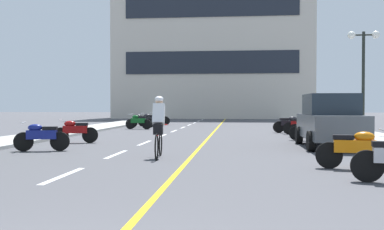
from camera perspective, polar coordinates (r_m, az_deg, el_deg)
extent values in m
plane|color=#47474C|center=(23.87, 2.13, -2.22)|extent=(140.00, 140.00, 0.00)
cube|color=#A8A8A3|center=(28.19, -12.24, -1.60)|extent=(2.40, 72.00, 0.12)
cube|color=#A8A8A3|center=(27.41, 17.75, -1.71)|extent=(2.40, 72.00, 0.12)
cube|color=silver|center=(9.56, -16.03, -7.41)|extent=(0.14, 2.20, 0.01)
cube|color=silver|center=(13.33, -9.60, -4.94)|extent=(0.14, 2.20, 0.01)
cube|color=silver|center=(17.20, -6.05, -3.55)|extent=(0.14, 2.20, 0.01)
cube|color=silver|center=(21.12, -3.82, -2.66)|extent=(0.14, 2.20, 0.01)
cube|color=silver|center=(25.07, -2.29, -2.05)|extent=(0.14, 2.20, 0.01)
cube|color=silver|center=(29.03, -1.18, -1.60)|extent=(0.14, 2.20, 0.01)
cube|color=silver|center=(33.00, -0.34, -1.26)|extent=(0.14, 2.20, 0.01)
cube|color=silver|center=(36.97, 0.32, -1.00)|extent=(0.14, 2.20, 0.01)
cube|color=silver|center=(40.95, 0.86, -0.78)|extent=(0.14, 2.20, 0.01)
cube|color=silver|center=(44.94, 1.30, -0.61)|extent=(0.14, 2.20, 0.01)
cube|color=silver|center=(48.92, 1.67, -0.46)|extent=(0.14, 2.20, 0.01)
cube|color=gold|center=(26.84, 3.07, -1.83)|extent=(0.12, 66.00, 0.01)
cube|color=beige|center=(52.59, 2.70, 10.65)|extent=(22.00, 8.05, 20.10)
cube|color=#1E232D|center=(48.03, 2.43, 6.71)|extent=(18.48, 0.10, 2.41)
cube|color=#1E232D|center=(48.98, 2.43, 13.75)|extent=(18.48, 0.10, 2.41)
cylinder|color=black|center=(22.48, 20.94, 3.86)|extent=(0.14, 0.14, 4.76)
cylinder|color=black|center=(22.69, 20.99, 9.49)|extent=(1.10, 0.08, 0.08)
sphere|color=white|center=(22.56, 19.62, 9.55)|extent=(0.36, 0.36, 0.36)
sphere|color=white|center=(22.84, 22.34, 9.43)|extent=(0.36, 0.36, 0.36)
cylinder|color=black|center=(17.19, 13.44, -2.52)|extent=(0.22, 0.64, 0.64)
cylinder|color=black|center=(17.49, 18.97, -2.49)|extent=(0.22, 0.64, 0.64)
cylinder|color=black|center=(14.43, 14.90, -3.24)|extent=(0.22, 0.64, 0.64)
cylinder|color=black|center=(14.79, 21.43, -3.17)|extent=(0.22, 0.64, 0.64)
cube|color=#4C5156|center=(15.93, 17.14, -1.39)|extent=(1.71, 4.20, 0.80)
cube|color=#1E2833|center=(15.91, 17.16, 1.31)|extent=(1.56, 2.20, 0.70)
cylinder|color=black|center=(9.00, 21.37, -6.08)|extent=(0.61, 0.20, 0.60)
cylinder|color=black|center=(10.76, 22.90, -4.90)|extent=(0.61, 0.18, 0.60)
cylinder|color=black|center=(10.65, 17.02, -4.92)|extent=(0.61, 0.18, 0.60)
cube|color=orange|center=(10.67, 19.99, -3.74)|extent=(0.93, 0.41, 0.28)
ellipsoid|color=orange|center=(10.68, 21.06, -2.57)|extent=(0.47, 0.30, 0.22)
cube|color=black|center=(10.63, 18.65, -2.67)|extent=(0.47, 0.30, 0.10)
cylinder|color=silver|center=(10.72, 22.93, -1.71)|extent=(0.12, 0.60, 0.03)
cylinder|color=black|center=(14.91, -20.64, -3.21)|extent=(0.61, 0.24, 0.60)
cylinder|color=black|center=(14.71, -16.45, -3.24)|extent=(0.61, 0.24, 0.60)
cube|color=navy|center=(14.78, -18.56, -2.37)|extent=(0.94, 0.49, 0.28)
ellipsoid|color=navy|center=(14.81, -19.33, -1.52)|extent=(0.48, 0.34, 0.22)
cube|color=black|center=(14.73, -17.61, -1.60)|extent=(0.48, 0.34, 0.10)
cylinder|color=silver|center=(14.88, -20.66, -0.90)|extent=(0.17, 0.59, 0.03)
cylinder|color=black|center=(17.70, -16.37, -2.49)|extent=(0.61, 0.22, 0.60)
cylinder|color=black|center=(17.53, -12.83, -2.51)|extent=(0.61, 0.22, 0.60)
cube|color=maroon|center=(17.59, -14.61, -1.79)|extent=(0.94, 0.45, 0.28)
ellipsoid|color=maroon|center=(17.61, -15.26, -1.07)|extent=(0.48, 0.32, 0.22)
cube|color=black|center=(17.55, -13.81, -1.14)|extent=(0.48, 0.32, 0.10)
cylinder|color=silver|center=(17.67, -16.38, -0.55)|extent=(0.15, 0.59, 0.03)
cylinder|color=black|center=(18.82, 16.48, -2.28)|extent=(0.61, 0.17, 0.60)
cylinder|color=black|center=(18.78, 13.13, -2.26)|extent=(0.61, 0.17, 0.60)
cube|color=black|center=(18.78, 14.81, -1.60)|extent=(0.93, 0.39, 0.28)
ellipsoid|color=black|center=(18.78, 15.42, -0.93)|extent=(0.47, 0.29, 0.22)
cube|color=black|center=(18.77, 14.05, -0.99)|extent=(0.47, 0.29, 0.10)
cylinder|color=silver|center=(18.79, 16.49, -0.45)|extent=(0.11, 0.60, 0.03)
cylinder|color=black|center=(20.60, 15.95, -1.97)|extent=(0.60, 0.30, 0.60)
cylinder|color=black|center=(20.81, 12.96, -1.93)|extent=(0.60, 0.30, 0.60)
cube|color=maroon|center=(20.69, 14.45, -1.34)|extent=(0.94, 0.57, 0.28)
ellipsoid|color=maroon|center=(20.64, 14.99, -0.74)|extent=(0.50, 0.37, 0.22)
cube|color=black|center=(20.73, 13.77, -0.78)|extent=(0.50, 0.37, 0.10)
cylinder|color=silver|center=(20.58, 15.96, -0.31)|extent=(0.23, 0.58, 0.03)
cylinder|color=black|center=(22.72, 14.99, -1.68)|extent=(0.61, 0.17, 0.60)
cylinder|color=black|center=(22.69, 12.21, -1.67)|extent=(0.61, 0.17, 0.60)
cube|color=maroon|center=(22.69, 13.61, -1.12)|extent=(0.93, 0.38, 0.28)
ellipsoid|color=maroon|center=(22.69, 14.11, -0.56)|extent=(0.46, 0.29, 0.22)
cube|color=black|center=(22.68, 12.98, -0.61)|extent=(0.46, 0.29, 0.10)
cylinder|color=silver|center=(22.69, 15.00, -0.16)|extent=(0.10, 0.60, 0.03)
cylinder|color=black|center=(24.22, 13.48, -1.49)|extent=(0.61, 0.20, 0.60)
cylinder|color=black|center=(23.91, 10.97, -1.51)|extent=(0.61, 0.20, 0.60)
cube|color=black|center=(24.05, 12.23, -0.98)|extent=(0.94, 0.43, 0.28)
ellipsoid|color=black|center=(24.10, 12.69, -0.45)|extent=(0.48, 0.31, 0.22)
cube|color=black|center=(23.97, 11.66, -0.51)|extent=(0.48, 0.31, 0.10)
cylinder|color=silver|center=(24.20, 13.48, -0.07)|extent=(0.14, 0.60, 0.03)
cylinder|color=black|center=(27.46, -7.86, -1.15)|extent=(0.61, 0.24, 0.60)
cylinder|color=black|center=(26.98, -5.77, -1.19)|extent=(0.61, 0.24, 0.60)
cube|color=#0C4C19|center=(27.21, -6.83, -0.71)|extent=(0.94, 0.48, 0.28)
ellipsoid|color=#0C4C19|center=(27.29, -7.20, -0.24)|extent=(0.48, 0.33, 0.22)
cube|color=black|center=(27.10, -6.35, -0.29)|extent=(0.48, 0.33, 0.10)
cylinder|color=silver|center=(27.44, -7.86, 0.10)|extent=(0.17, 0.59, 0.03)
cylinder|color=black|center=(29.15, -7.55, -1.02)|extent=(0.61, 0.15, 0.60)
cylinder|color=black|center=(29.01, -5.40, -1.02)|extent=(0.61, 0.15, 0.60)
cube|color=black|center=(29.07, -6.48, -0.59)|extent=(0.92, 0.36, 0.28)
ellipsoid|color=black|center=(29.09, -6.87, -0.15)|extent=(0.46, 0.28, 0.22)
cube|color=black|center=(29.03, -5.99, -0.19)|extent=(0.46, 0.28, 0.10)
cylinder|color=silver|center=(29.13, -7.55, 0.16)|extent=(0.08, 0.60, 0.03)
cylinder|color=black|center=(31.02, -6.35, -0.88)|extent=(0.61, 0.20, 0.60)
cylinder|color=black|center=(30.63, -4.44, -0.90)|extent=(0.61, 0.20, 0.60)
cube|color=black|center=(30.81, -5.40, -0.48)|extent=(0.93, 0.43, 0.28)
ellipsoid|color=black|center=(30.88, -5.75, -0.07)|extent=(0.47, 0.31, 0.22)
cube|color=black|center=(30.72, -4.96, -0.11)|extent=(0.47, 0.31, 0.10)
cylinder|color=silver|center=(31.00, -6.35, 0.23)|extent=(0.13, 0.60, 0.03)
cylinder|color=black|center=(32.79, -5.26, -0.76)|extent=(0.61, 0.25, 0.60)
cylinder|color=black|center=(32.89, -3.35, -0.76)|extent=(0.61, 0.25, 0.60)
cube|color=black|center=(32.83, -4.30, -0.38)|extent=(0.94, 0.51, 0.28)
ellipsoid|color=black|center=(32.80, -4.65, 0.01)|extent=(0.49, 0.35, 0.22)
cube|color=black|center=(32.84, -3.87, -0.03)|extent=(0.49, 0.35, 0.10)
cylinder|color=silver|center=(32.77, -5.26, 0.28)|extent=(0.19, 0.59, 0.03)
cylinder|color=black|center=(34.35, -5.23, -0.67)|extent=(0.61, 0.14, 0.60)
cylinder|color=black|center=(34.23, -3.40, -0.68)|extent=(0.61, 0.14, 0.60)
cube|color=maroon|center=(34.28, -4.32, -0.31)|extent=(0.92, 0.34, 0.28)
ellipsoid|color=maroon|center=(34.30, -4.65, 0.06)|extent=(0.45, 0.27, 0.22)
cube|color=black|center=(34.25, -3.90, 0.02)|extent=(0.45, 0.27, 0.10)
cylinder|color=silver|center=(34.34, -5.23, 0.33)|extent=(0.07, 0.60, 0.03)
torus|color=black|center=(12.82, -4.03, -3.66)|extent=(0.09, 0.72, 0.72)
torus|color=black|center=(11.78, -4.52, -4.09)|extent=(0.09, 0.72, 0.72)
cylinder|color=red|center=(12.25, -4.28, -2.48)|extent=(0.11, 0.95, 0.04)
cube|color=black|center=(12.09, -4.35, -1.49)|extent=(0.11, 0.21, 0.06)
cylinder|color=red|center=(12.69, -4.08, -1.22)|extent=(0.42, 0.06, 0.03)
cube|color=black|center=(12.14, -4.33, -1.81)|extent=(0.27, 0.38, 0.28)
cube|color=white|center=(12.28, -4.26, 0.10)|extent=(0.35, 0.48, 0.61)
sphere|color=tan|center=(12.41, -4.20, 1.72)|extent=(0.20, 0.20, 0.20)
ellipsoid|color=white|center=(12.41, -4.20, 2.05)|extent=(0.24, 0.26, 0.16)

